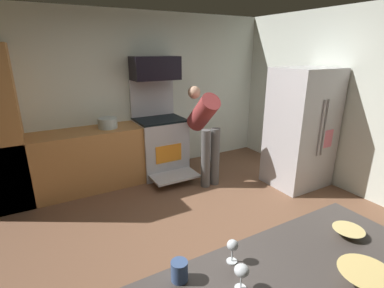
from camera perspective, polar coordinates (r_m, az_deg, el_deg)
The scene contains 14 objects.
ground_plane at distance 3.36m, azimuth 2.66°, elevation -18.92°, with size 5.20×4.80×0.02m, color brown.
wall_back at distance 4.86m, azimuth -12.05°, elevation 9.44°, with size 5.20×0.12×2.60m, color silver.
wall_right at distance 4.63m, azimuth 30.91°, elevation 6.81°, with size 0.12×4.80×2.60m, color silver.
lower_cabinet_run at distance 4.54m, azimuth -20.76°, elevation -3.12°, with size 2.40×0.60×0.90m, color #B67A43.
oven_range at distance 4.81m, azimuth -6.34°, elevation -0.02°, with size 0.76×1.05×1.56m.
microwave at distance 4.67m, azimuth -7.36°, elevation 14.77°, with size 0.74×0.38×0.36m, color black.
refrigerator at distance 4.60m, azimuth 20.90°, elevation 2.91°, with size 0.85×0.74×1.78m.
person_cook at distance 4.36m, azimuth 2.60°, elevation 3.39°, with size 0.31×0.70×1.48m.
mixing_bowl_large at distance 1.79m, azimuth 31.28°, elevation -21.99°, with size 0.27×0.27×0.08m, color #EAC874.
mixing_bowl_small at distance 2.13m, azimuth 28.67°, elevation -15.19°, with size 0.19×0.19×0.05m, color #E0C67A.
wine_glass_near at distance 1.67m, azimuth 8.09°, elevation -19.60°, with size 0.06×0.06×0.14m.
wine_glass_mid at distance 1.53m, azimuth 9.87°, elevation -23.81°, with size 0.07×0.07×0.14m.
mug_coffee at distance 1.59m, azimuth -2.53°, elevation -23.96°, with size 0.09×0.09×0.11m, color #3C5586.
stock_pot at distance 4.46m, azimuth -16.48°, elevation 4.04°, with size 0.28×0.28×0.15m, color #ADBEBC.
Camera 1 is at (-1.44, -2.25, 2.02)m, focal length 26.73 mm.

